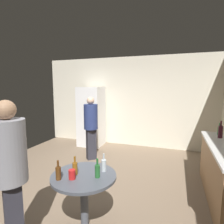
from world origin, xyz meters
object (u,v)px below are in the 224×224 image
(beer_bottle_green, at_px, (97,170))
(plastic_cup_red, at_px, (72,174))
(refrigerator, at_px, (91,116))
(beer_bottle_amber, at_px, (75,168))
(person_in_gray_shirt, at_px, (10,168))
(wine_bottle_on_counter, at_px, (220,131))
(beer_bottle_brown, at_px, (58,173))
(beer_bottle_clear, at_px, (104,165))
(foreground_table, at_px, (84,183))
(person_in_navy_shirt, at_px, (91,123))
(beer_bottle_on_counter, at_px, (219,131))

(beer_bottle_green, xyz_separation_m, plastic_cup_red, (-0.26, -0.14, -0.03))
(refrigerator, bearing_deg, plastic_cup_red, -68.07)
(beer_bottle_amber, bearing_deg, person_in_gray_shirt, -130.72)
(wine_bottle_on_counter, distance_m, beer_bottle_green, 2.39)
(beer_bottle_brown, bearing_deg, beer_bottle_clear, 41.94)
(foreground_table, bearing_deg, person_in_navy_shirt, 113.41)
(beer_bottle_brown, bearing_deg, refrigerator, 109.49)
(foreground_table, xyz_separation_m, beer_bottle_brown, (-0.22, -0.20, 0.19))
(beer_bottle_clear, relative_size, person_in_navy_shirt, 0.15)
(beer_bottle_clear, height_order, person_in_navy_shirt, person_in_navy_shirt)
(beer_bottle_amber, xyz_separation_m, person_in_navy_shirt, (-0.84, 2.20, 0.09))
(plastic_cup_red, bearing_deg, person_in_gray_shirt, -138.89)
(beer_bottle_green, height_order, plastic_cup_red, beer_bottle_green)
(refrigerator, relative_size, foreground_table, 2.25)
(beer_bottle_amber, xyz_separation_m, beer_bottle_brown, (-0.12, -0.17, 0.00))
(refrigerator, distance_m, person_in_navy_shirt, 1.16)
(wine_bottle_on_counter, distance_m, beer_bottle_on_counter, 0.22)
(foreground_table, bearing_deg, beer_bottle_green, -0.98)
(beer_bottle_amber, relative_size, beer_bottle_clear, 1.00)
(beer_bottle_green, bearing_deg, foreground_table, 179.02)
(beer_bottle_on_counter, relative_size, beer_bottle_clear, 1.00)
(foreground_table, xyz_separation_m, plastic_cup_red, (-0.08, -0.14, 0.16))
(wine_bottle_on_counter, bearing_deg, beer_bottle_green, -132.46)
(beer_bottle_amber, distance_m, person_in_navy_shirt, 2.35)
(foreground_table, xyz_separation_m, person_in_navy_shirt, (-0.94, 2.17, 0.28))
(beer_bottle_on_counter, bearing_deg, person_in_navy_shirt, 176.03)
(plastic_cup_red, bearing_deg, person_in_navy_shirt, 110.43)
(beer_bottle_on_counter, height_order, plastic_cup_red, beer_bottle_on_counter)
(beer_bottle_amber, relative_size, plastic_cup_red, 2.09)
(beer_bottle_amber, bearing_deg, beer_bottle_on_counter, 46.21)
(foreground_table, relative_size, beer_bottle_brown, 3.48)
(person_in_gray_shirt, bearing_deg, wine_bottle_on_counter, -9.23)
(wine_bottle_on_counter, xyz_separation_m, beer_bottle_on_counter, (0.03, 0.22, -0.03))
(wine_bottle_on_counter, bearing_deg, refrigerator, 155.61)
(beer_bottle_green, bearing_deg, wine_bottle_on_counter, 47.54)
(beer_bottle_green, bearing_deg, person_in_gray_shirt, -143.35)
(foreground_table, bearing_deg, plastic_cup_red, -119.93)
(foreground_table, bearing_deg, beer_bottle_on_counter, 47.37)
(foreground_table, height_order, plastic_cup_red, plastic_cup_red)
(wine_bottle_on_counter, height_order, foreground_table, wine_bottle_on_counter)
(beer_bottle_green, height_order, beer_bottle_clear, same)
(beer_bottle_on_counter, bearing_deg, beer_bottle_green, -129.57)
(beer_bottle_on_counter, xyz_separation_m, beer_bottle_green, (-1.64, -1.98, -0.17))
(beer_bottle_brown, relative_size, beer_bottle_green, 1.00)
(person_in_navy_shirt, bearing_deg, foreground_table, -20.26)
(refrigerator, relative_size, beer_bottle_amber, 7.83)
(foreground_table, height_order, beer_bottle_brown, beer_bottle_brown)
(beer_bottle_brown, height_order, beer_bottle_green, same)
(wine_bottle_on_counter, height_order, person_in_gray_shirt, person_in_gray_shirt)
(beer_bottle_clear, relative_size, plastic_cup_red, 2.09)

